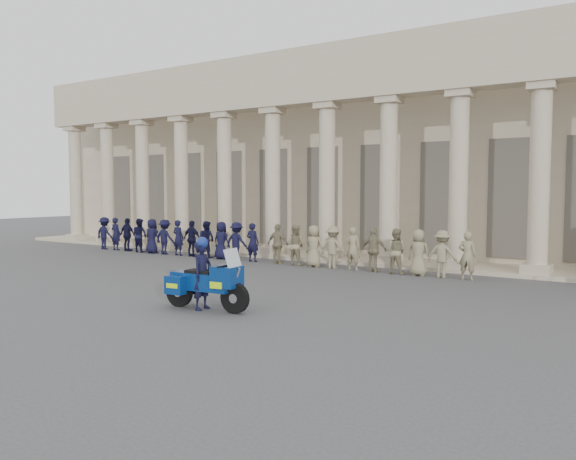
# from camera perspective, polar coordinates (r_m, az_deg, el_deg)

# --- Properties ---
(ground) EXTENTS (90.00, 90.00, 0.00)m
(ground) POSITION_cam_1_polar(r_m,az_deg,el_deg) (15.27, -6.26, -6.75)
(ground) COLOR #424244
(ground) RESTS_ON ground
(building) EXTENTS (40.00, 12.50, 9.00)m
(building) POSITION_cam_1_polar(r_m,az_deg,el_deg) (28.11, 12.99, 7.36)
(building) COLOR tan
(building) RESTS_ON ground
(officer_rank) EXTENTS (18.10, 0.59, 1.56)m
(officer_rank) POSITION_cam_1_polar(r_m,az_deg,el_deg) (22.61, -4.22, -1.22)
(officer_rank) COLOR black
(officer_rank) RESTS_ON ground
(motorcycle) EXTENTS (2.36, 0.98, 1.51)m
(motorcycle) POSITION_cam_1_polar(r_m,az_deg,el_deg) (13.56, -8.23, -5.34)
(motorcycle) COLOR black
(motorcycle) RESTS_ON ground
(rider) EXTENTS (0.44, 0.63, 1.75)m
(rider) POSITION_cam_1_polar(r_m,az_deg,el_deg) (13.60, -8.69, -4.39)
(rider) COLOR black
(rider) RESTS_ON ground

